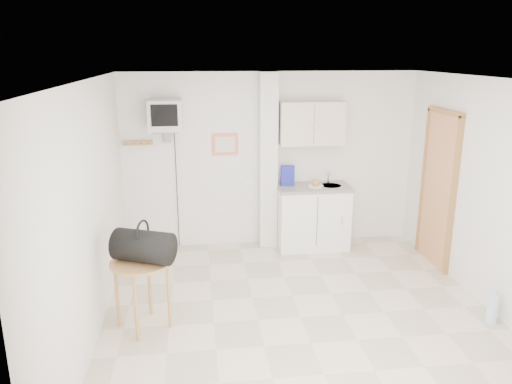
{
  "coord_description": "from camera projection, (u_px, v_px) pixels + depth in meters",
  "views": [
    {
      "loc": [
        -1.07,
        -4.71,
        2.76
      ],
      "look_at": [
        -0.41,
        0.6,
        1.25
      ],
      "focal_mm": 35.0,
      "sensor_mm": 36.0,
      "label": 1
    }
  ],
  "objects": [
    {
      "name": "ground",
      "position": [
        301.0,
        317.0,
        5.37
      ],
      "size": [
        4.5,
        4.5,
        0.0
      ],
      "primitive_type": "plane",
      "color": "beige",
      "rests_on": "ground"
    },
    {
      "name": "room_envelope",
      "position": [
        326.0,
        176.0,
        5.07
      ],
      "size": [
        4.24,
        4.54,
        2.55
      ],
      "color": "white",
      "rests_on": "ground"
    },
    {
      "name": "kitchenette",
      "position": [
        312.0,
        193.0,
        7.13
      ],
      "size": [
        1.03,
        0.58,
        2.1
      ],
      "color": "white",
      "rests_on": "ground"
    },
    {
      "name": "crt_television",
      "position": [
        165.0,
        116.0,
        6.61
      ],
      "size": [
        0.44,
        0.45,
        2.15
      ],
      "color": "slate",
      "rests_on": "ground"
    },
    {
      "name": "round_table",
      "position": [
        141.0,
        271.0,
        5.02
      ],
      "size": [
        0.62,
        0.62,
        0.74
      ],
      "rotation": [
        0.0,
        0.0,
        -0.16
      ],
      "color": "#A78040",
      "rests_on": "ground"
    },
    {
      "name": "duffel_bag",
      "position": [
        143.0,
        246.0,
        4.94
      ],
      "size": [
        0.67,
        0.53,
        0.44
      ],
      "rotation": [
        0.0,
        0.0,
        -0.41
      ],
      "color": "black",
      "rests_on": "round_table"
    },
    {
      "name": "water_bottle",
      "position": [
        493.0,
        308.0,
        5.24
      ],
      "size": [
        0.12,
        0.12,
        0.36
      ],
      "color": "#B1D1EC",
      "rests_on": "ground"
    }
  ]
}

